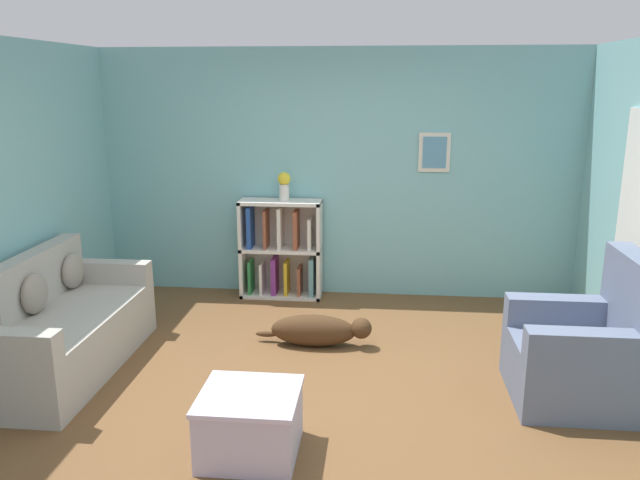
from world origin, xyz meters
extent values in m
plane|color=brown|center=(0.00, 0.00, 0.00)|extent=(14.00, 14.00, 0.00)
cube|color=#7AB7BC|center=(0.00, 2.25, 1.30)|extent=(5.60, 0.10, 2.60)
cube|color=silver|center=(1.00, 2.19, 1.55)|extent=(0.32, 0.02, 0.40)
cube|color=#568EAD|center=(1.00, 2.18, 1.55)|extent=(0.24, 0.01, 0.32)
cube|color=white|center=(2.49, 0.70, 1.02)|extent=(0.02, 0.84, 2.05)
cube|color=#ADA89E|center=(-2.02, 0.10, 0.23)|extent=(0.82, 1.80, 0.47)
cube|color=#ADA89E|center=(-2.35, 0.10, 0.69)|extent=(0.16, 1.80, 0.43)
cube|color=#ADA89E|center=(-2.02, 0.92, 0.57)|extent=(0.82, 0.16, 0.20)
ellipsoid|color=gray|center=(-2.23, 0.10, 0.63)|extent=(0.14, 0.32, 0.32)
ellipsoid|color=gray|center=(-2.23, 0.73, 0.63)|extent=(0.14, 0.31, 0.31)
cube|color=silver|center=(-0.99, 2.02, 0.52)|extent=(0.04, 0.31, 1.05)
cube|color=silver|center=(-0.17, 2.02, 0.52)|extent=(0.04, 0.31, 1.05)
cube|color=silver|center=(-0.58, 2.17, 0.52)|extent=(0.86, 0.02, 1.05)
cube|color=silver|center=(-0.58, 2.02, 0.02)|extent=(0.86, 0.31, 0.04)
cube|color=silver|center=(-0.58, 2.02, 0.52)|extent=(0.86, 0.31, 0.04)
cube|color=silver|center=(-0.58, 2.02, 1.03)|extent=(0.86, 0.31, 0.04)
cube|color=#287A3D|center=(-0.91, 2.01, 0.21)|extent=(0.03, 0.23, 0.38)
cube|color=#234C9E|center=(-0.90, 2.01, 0.76)|extent=(0.04, 0.23, 0.44)
cube|color=silver|center=(-0.79, 2.01, 0.19)|extent=(0.03, 0.23, 0.35)
cube|color=brown|center=(-0.73, 2.01, 0.75)|extent=(0.03, 0.23, 0.41)
cube|color=#7A2D84|center=(-0.65, 2.01, 0.22)|extent=(0.05, 0.23, 0.41)
cube|color=silver|center=(-0.58, 2.01, 0.76)|extent=(0.04, 0.23, 0.44)
cube|color=gold|center=(-0.52, 2.01, 0.21)|extent=(0.03, 0.23, 0.38)
cube|color=brown|center=(-0.41, 2.01, 0.75)|extent=(0.04, 0.23, 0.40)
cube|color=brown|center=(-0.38, 2.01, 0.18)|extent=(0.03, 0.23, 0.32)
cube|color=silver|center=(-0.26, 2.01, 0.71)|extent=(0.03, 0.23, 0.33)
cube|color=#60939E|center=(-0.25, 2.01, 0.23)|extent=(0.05, 0.23, 0.43)
cube|color=slate|center=(1.90, 0.01, 0.22)|extent=(0.90, 0.86, 0.44)
cube|color=slate|center=(2.26, 0.01, 0.76)|extent=(0.18, 0.86, 0.65)
cube|color=slate|center=(1.90, -0.33, 0.55)|extent=(0.90, 0.18, 0.22)
cube|color=slate|center=(1.90, 0.35, 0.55)|extent=(0.90, 0.18, 0.22)
cube|color=#BCB2D1|center=(-0.30, -0.91, 0.20)|extent=(0.58, 0.55, 0.41)
cube|color=silver|center=(-0.30, -0.91, 0.39)|extent=(0.61, 0.57, 0.03)
ellipsoid|color=#472D19|center=(-0.09, 0.76, 0.14)|extent=(0.75, 0.25, 0.28)
sphere|color=#472D19|center=(0.32, 0.76, 0.18)|extent=(0.18, 0.18, 0.18)
ellipsoid|color=#472D19|center=(-0.52, 0.80, 0.07)|extent=(0.20, 0.05, 0.05)
cylinder|color=silver|center=(-0.54, 2.02, 1.14)|extent=(0.10, 0.10, 0.17)
sphere|color=yellow|center=(-0.54, 2.02, 1.28)|extent=(0.13, 0.13, 0.13)
camera|label=1|loc=(0.47, -4.30, 2.25)|focal=35.00mm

